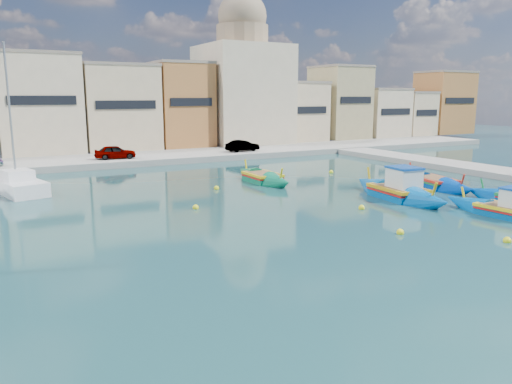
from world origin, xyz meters
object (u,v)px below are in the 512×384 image
object	(u,v)px
yacht_north	(11,184)
luzzu_green	(262,179)
luzzu_turquoise_cabin	(510,212)
luzzu_blue_cabin	(398,193)
church_block	(243,80)
luzzu_cyan_mid	(434,184)

from	to	relation	value
yacht_north	luzzu_green	bearing A→B (deg)	-18.06
luzzu_turquoise_cabin	yacht_north	size ratio (longest dim) A/B	0.76
luzzu_blue_cabin	luzzu_turquoise_cabin	bearing A→B (deg)	-75.84
church_block	yacht_north	size ratio (longest dim) A/B	1.78
luzzu_cyan_mid	yacht_north	world-z (taller)	yacht_north
luzzu_turquoise_cabin	church_block	bearing A→B (deg)	83.79
church_block	luzzu_blue_cabin	world-z (taller)	church_block
luzzu_cyan_mid	luzzu_green	size ratio (longest dim) A/B	1.10
luzzu_cyan_mid	yacht_north	xyz separation A→B (m)	(-26.91, 13.37, 0.16)
luzzu_turquoise_cabin	yacht_north	bearing A→B (deg)	136.96
luzzu_cyan_mid	luzzu_green	bearing A→B (deg)	141.55
luzzu_turquoise_cabin	luzzu_cyan_mid	distance (m)	9.17
church_block	luzzu_blue_cabin	bearing A→B (deg)	-100.18
church_block	luzzu_turquoise_cabin	xyz separation A→B (m)	(-4.42, -40.58, -8.10)
luzzu_turquoise_cabin	luzzu_blue_cabin	bearing A→B (deg)	104.16
luzzu_blue_cabin	yacht_north	size ratio (longest dim) A/B	0.87
luzzu_blue_cabin	luzzu_green	xyz separation A→B (m)	(-4.61, 9.61, -0.13)
church_block	luzzu_cyan_mid	xyz separation A→B (m)	(-0.88, -32.12, -8.15)
luzzu_turquoise_cabin	luzzu_blue_cabin	distance (m)	6.85
luzzu_turquoise_cabin	yacht_north	world-z (taller)	yacht_north
luzzu_green	yacht_north	world-z (taller)	yacht_north
luzzu_cyan_mid	luzzu_blue_cabin	bearing A→B (deg)	-160.84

